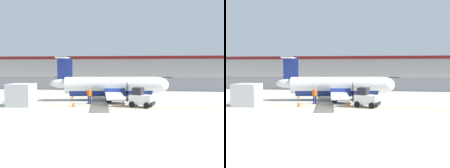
# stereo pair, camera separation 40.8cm
# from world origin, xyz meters

# --- Properties ---
(ground_plane) EXTENTS (140.00, 140.00, 0.01)m
(ground_plane) POSITION_xyz_m (0.00, 2.00, 0.00)
(ground_plane) COLOR #B7B2A3
(perimeter_fence) EXTENTS (98.00, 0.10, 2.10)m
(perimeter_fence) POSITION_xyz_m (0.00, 18.00, 1.12)
(perimeter_fence) COLOR gray
(perimeter_fence) RESTS_ON ground
(parking_lot_strip) EXTENTS (98.00, 17.00, 0.12)m
(parking_lot_strip) POSITION_xyz_m (0.00, 29.50, 0.06)
(parking_lot_strip) COLOR #38383A
(parking_lot_strip) RESTS_ON ground
(background_building) EXTENTS (91.00, 8.10, 6.50)m
(background_building) POSITION_xyz_m (0.00, 47.99, 3.26)
(background_building) COLOR #BCB7B2
(background_building) RESTS_ON ground
(commuter_airplane) EXTENTS (13.75, 16.04, 4.92)m
(commuter_airplane) POSITION_xyz_m (-0.35, 6.76, 1.60)
(commuter_airplane) COLOR white
(commuter_airplane) RESTS_ON ground
(baggage_tug) EXTENTS (2.57, 2.03, 1.88)m
(baggage_tug) POSITION_xyz_m (2.89, 2.38, 0.86)
(baggage_tug) COLOR silver
(baggage_tug) RESTS_ON ground
(ground_crew_worker) EXTENTS (0.54, 0.44, 1.70)m
(ground_crew_worker) POSITION_xyz_m (-2.44, 3.52, 0.95)
(ground_crew_worker) COLOR #191E4C
(ground_crew_worker) RESTS_ON ground
(cargo_container) EXTENTS (2.45, 2.06, 2.20)m
(cargo_container) POSITION_xyz_m (-8.88, 1.57, 1.10)
(cargo_container) COLOR silver
(cargo_container) RESTS_ON ground
(traffic_cone_near_left) EXTENTS (0.36, 0.36, 0.64)m
(traffic_cone_near_left) POSITION_xyz_m (1.15, 2.88, 0.31)
(traffic_cone_near_left) COLOR orange
(traffic_cone_near_left) RESTS_ON ground
(traffic_cone_near_right) EXTENTS (0.36, 0.36, 0.64)m
(traffic_cone_near_right) POSITION_xyz_m (-3.65, 1.85, 0.31)
(traffic_cone_near_right) COLOR orange
(traffic_cone_near_right) RESTS_ON ground
(traffic_cone_far_left) EXTENTS (0.36, 0.36, 0.64)m
(traffic_cone_far_left) POSITION_xyz_m (-5.55, 8.15, 0.31)
(traffic_cone_far_left) COLOR orange
(traffic_cone_far_left) RESTS_ON ground
(traffic_cone_far_right) EXTENTS (0.36, 0.36, 0.64)m
(traffic_cone_far_right) POSITION_xyz_m (-3.27, 9.26, 0.31)
(traffic_cone_far_right) COLOR orange
(traffic_cone_far_right) RESTS_ON ground
(parked_car_0) EXTENTS (4.22, 2.03, 1.58)m
(parked_car_0) POSITION_xyz_m (-13.98, 27.99, 0.89)
(parked_car_0) COLOR gray
(parked_car_0) RESTS_ON parking_lot_strip
(parked_car_1) EXTENTS (4.26, 2.12, 1.58)m
(parked_car_1) POSITION_xyz_m (-7.26, 25.55, 0.89)
(parked_car_1) COLOR gray
(parked_car_1) RESTS_ON parking_lot_strip
(parked_car_2) EXTENTS (4.39, 2.43, 1.58)m
(parked_car_2) POSITION_xyz_m (0.20, 26.78, 0.89)
(parked_car_2) COLOR gray
(parked_car_2) RESTS_ON parking_lot_strip
(parked_car_3) EXTENTS (4.33, 2.28, 1.58)m
(parked_car_3) POSITION_xyz_m (7.58, 29.17, 0.89)
(parked_car_3) COLOR navy
(parked_car_3) RESTS_ON parking_lot_strip
(parked_car_4) EXTENTS (4.38, 2.42, 1.58)m
(parked_car_4) POSITION_xyz_m (14.01, 26.25, 0.89)
(parked_car_4) COLOR red
(parked_car_4) RESTS_ON parking_lot_strip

